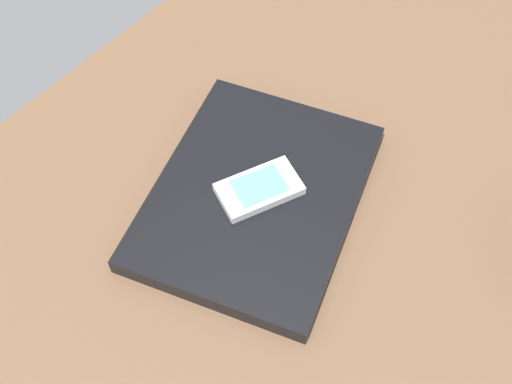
# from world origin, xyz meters

# --- Properties ---
(desk_surface) EXTENTS (1.20, 0.80, 0.03)m
(desk_surface) POSITION_xyz_m (0.00, 0.00, 0.01)
(desk_surface) COLOR brown
(desk_surface) RESTS_ON ground
(laptop_closed) EXTENTS (0.36, 0.31, 0.02)m
(laptop_closed) POSITION_xyz_m (0.06, 0.06, 0.04)
(laptop_closed) COLOR black
(laptop_closed) RESTS_ON desk_surface
(cell_phone_on_laptop) EXTENTS (0.11, 0.09, 0.01)m
(cell_phone_on_laptop) POSITION_xyz_m (0.06, 0.05, 0.06)
(cell_phone_on_laptop) COLOR silver
(cell_phone_on_laptop) RESTS_ON laptop_closed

